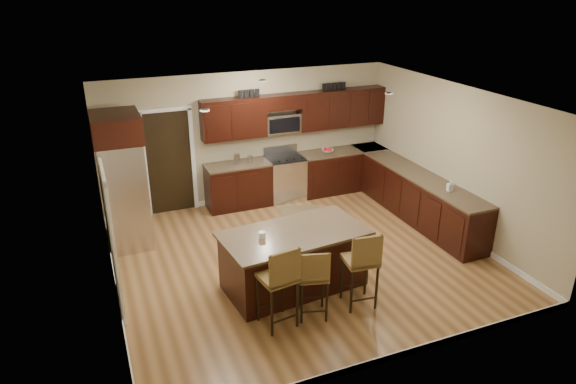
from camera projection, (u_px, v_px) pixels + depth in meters
name	position (u px, v px, depth m)	size (l,w,h in m)	color
floor	(301.00, 257.00, 8.70)	(6.00, 6.00, 0.00)	olive
ceiling	(303.00, 100.00, 7.65)	(6.00, 6.00, 0.00)	silver
wall_back	(249.00, 138.00, 10.53)	(6.00, 6.00, 0.00)	tan
wall_left	(105.00, 214.00, 7.13)	(5.50, 5.50, 0.00)	tan
wall_right	(455.00, 160.00, 9.22)	(5.50, 5.50, 0.00)	tan
base_cabinets	(359.00, 187.00, 10.42)	(4.02, 3.96, 0.92)	black
upper_cabinets	(299.00, 111.00, 10.56)	(4.00, 0.33, 0.80)	black
range	(285.00, 178.00, 10.85)	(0.76, 0.64, 1.11)	silver
microwave	(282.00, 123.00, 10.53)	(0.76, 0.31, 0.40)	silver
doorway	(169.00, 163.00, 10.06)	(0.85, 0.03, 2.06)	black
pantry_door	(111.00, 244.00, 7.01)	(0.03, 0.80, 2.04)	white
letter_decor	(292.00, 90.00, 10.33)	(2.20, 0.03, 0.15)	black
island	(294.00, 261.00, 7.75)	(2.25, 1.33, 0.92)	black
stool_left	(280.00, 278.00, 6.70)	(0.52, 0.52, 1.22)	brown
stool_mid	(314.00, 276.00, 6.91)	(0.50, 0.50, 1.08)	brown
stool_right	(362.00, 261.00, 7.13)	(0.49, 0.49, 1.19)	brown
refrigerator	(123.00, 180.00, 8.74)	(0.79, 1.01, 2.35)	silver
floor_mat	(300.00, 211.00, 10.41)	(0.82, 0.54, 0.01)	brown
fruit_bowl	(328.00, 151.00, 11.00)	(0.25, 0.25, 0.06)	silver
soap_bottle	(450.00, 186.00, 8.98)	(0.09, 0.09, 0.20)	#B2B2B2
canister_tall	(237.00, 159.00, 10.27)	(0.12, 0.12, 0.21)	silver
canister_short	(250.00, 159.00, 10.38)	(0.11, 0.11, 0.14)	silver
island_jar	(262.00, 235.00, 7.36)	(0.10, 0.10, 0.10)	white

